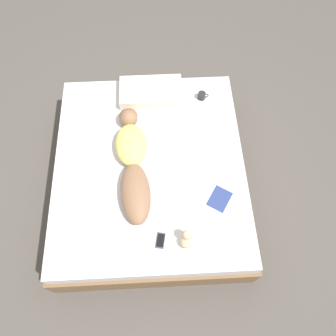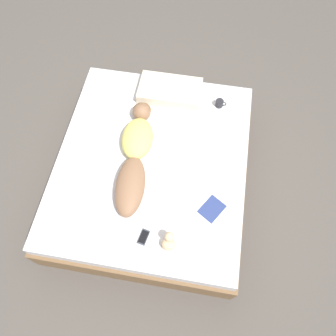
% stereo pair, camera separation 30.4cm
% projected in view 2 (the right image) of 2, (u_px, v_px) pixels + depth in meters
% --- Properties ---
extents(ground_plane, '(12.00, 12.00, 0.00)m').
position_uv_depth(ground_plane, '(154.00, 181.00, 3.59)').
color(ground_plane, '#4C4742').
extents(bed, '(1.87, 2.13, 0.51)m').
position_uv_depth(bed, '(153.00, 171.00, 3.37)').
color(bed, brown).
rests_on(bed, ground_plane).
extents(person, '(0.36, 1.23, 0.18)m').
position_uv_depth(person, '(135.00, 154.00, 3.07)').
color(person, brown).
rests_on(person, bed).
extents(open_magazine, '(0.61, 0.55, 0.01)m').
position_uv_depth(open_magazine, '(201.00, 200.00, 2.95)').
color(open_magazine, white).
rests_on(open_magazine, bed).
extents(coffee_mug, '(0.11, 0.08, 0.08)m').
position_uv_depth(coffee_mug, '(220.00, 103.00, 3.39)').
color(coffee_mug, '#232328').
rests_on(coffee_mug, bed).
extents(cell_phone, '(0.10, 0.15, 0.01)m').
position_uv_depth(cell_phone, '(144.00, 237.00, 2.79)').
color(cell_phone, '#333842').
rests_on(cell_phone, bed).
extents(plush_toy, '(0.12, 0.14, 0.17)m').
position_uv_depth(plush_toy, '(169.00, 242.00, 2.70)').
color(plush_toy, '#D1B289').
rests_on(plush_toy, bed).
extents(pillow, '(0.65, 0.37, 0.11)m').
position_uv_depth(pillow, '(170.00, 91.00, 3.45)').
color(pillow, beige).
rests_on(pillow, bed).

